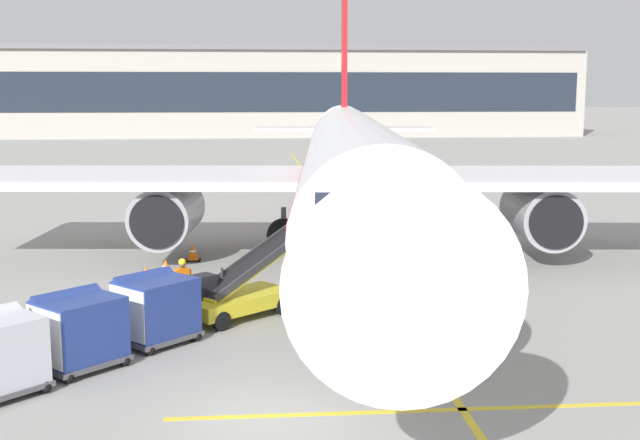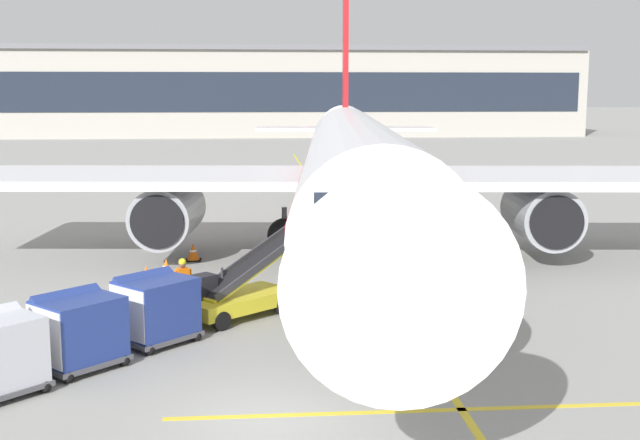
# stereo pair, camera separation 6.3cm
# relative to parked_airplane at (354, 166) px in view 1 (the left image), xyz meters

# --- Properties ---
(ground_plane) EXTENTS (600.00, 600.00, 0.00)m
(ground_plane) POSITION_rel_parked_airplane_xyz_m (-3.70, -16.66, -3.76)
(ground_plane) COLOR gray
(parked_airplane) EXTENTS (33.84, 43.70, 14.69)m
(parked_airplane) POSITION_rel_parked_airplane_xyz_m (0.00, 0.00, 0.00)
(parked_airplane) COLOR white
(parked_airplane) RESTS_ON ground
(belt_loader) EXTENTS (4.86, 4.45, 2.91)m
(belt_loader) POSITION_rel_parked_airplane_xyz_m (-4.46, -8.57, -2.91)
(belt_loader) COLOR gold
(belt_loader) RESTS_ON ground
(baggage_cart_lead) EXTENTS (2.55, 2.55, 1.91)m
(baggage_cart_lead) POSITION_rel_parked_airplane_xyz_m (-6.80, -11.11, -2.76)
(baggage_cart_lead) COLOR #515156
(baggage_cart_lead) RESTS_ON ground
(baggage_cart_second) EXTENTS (2.55, 2.55, 1.91)m
(baggage_cart_second) POSITION_rel_parked_airplane_xyz_m (-8.46, -13.02, -2.76)
(baggage_cart_second) COLOR #515156
(baggage_cart_second) RESTS_ON ground
(ground_crew_by_loader) EXTENTS (0.48, 0.42, 1.74)m
(ground_crew_by_loader) POSITION_rel_parked_airplane_xyz_m (-7.07, -10.44, -2.77)
(ground_crew_by_loader) COLOR #333847
(ground_crew_by_loader) RESTS_ON ground
(ground_crew_by_carts) EXTENTS (0.51, 0.39, 1.74)m
(ground_crew_by_carts) POSITION_rel_parked_airplane_xyz_m (-5.83, -10.77, -2.77)
(ground_crew_by_carts) COLOR #333847
(ground_crew_by_carts) RESTS_ON ground
(ground_crew_marshaller) EXTENTS (0.52, 0.39, 1.74)m
(ground_crew_marshaller) POSITION_rel_parked_airplane_xyz_m (-6.29, -8.24, -2.77)
(ground_crew_marshaller) COLOR #333847
(ground_crew_marshaller) RESTS_ON ground
(safety_cone_engine_keepout) EXTENTS (0.63, 0.63, 0.71)m
(safety_cone_engine_keepout) POSITION_rel_parked_airplane_xyz_m (-6.54, -0.25, -3.42)
(safety_cone_engine_keepout) COLOR black
(safety_cone_engine_keepout) RESTS_ON ground
(safety_cone_wingtip) EXTENTS (0.61, 0.61, 0.69)m
(safety_cone_wingtip) POSITION_rel_parked_airplane_xyz_m (-7.32, -3.16, -3.43)
(safety_cone_wingtip) COLOR black
(safety_cone_wingtip) RESTS_ON ground
(safety_cone_nose_mark) EXTENTS (0.55, 0.55, 0.63)m
(safety_cone_nose_mark) POSITION_rel_parked_airplane_xyz_m (-7.94, -4.07, -3.46)
(safety_cone_nose_mark) COLOR black
(safety_cone_nose_mark) RESTS_ON ground
(apron_guidance_line_lead_in) EXTENTS (0.20, 110.00, 0.01)m
(apron_guidance_line_lead_in) POSITION_rel_parked_airplane_xyz_m (0.30, -0.77, -3.76)
(apron_guidance_line_lead_in) COLOR yellow
(apron_guidance_line_lead_in) RESTS_ON ground
(apron_guidance_line_stop_bar) EXTENTS (12.00, 0.20, 0.01)m
(apron_guidance_line_stop_bar) POSITION_rel_parked_airplane_xyz_m (-0.07, -16.44, -3.76)
(apron_guidance_line_stop_bar) COLOR yellow
(apron_guidance_line_stop_bar) RESTS_ON ground
(terminal_building) EXTENTS (93.25, 21.71, 13.08)m
(terminal_building) POSITION_rel_parked_airplane_xyz_m (-1.86, 94.69, 2.72)
(terminal_building) COLOR #A8A399
(terminal_building) RESTS_ON ground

